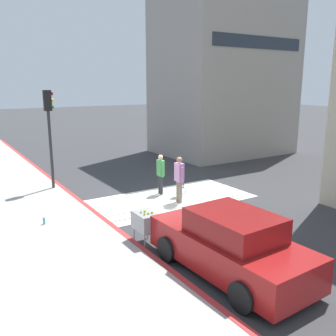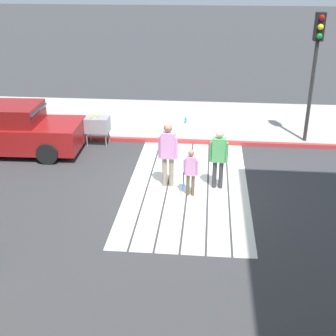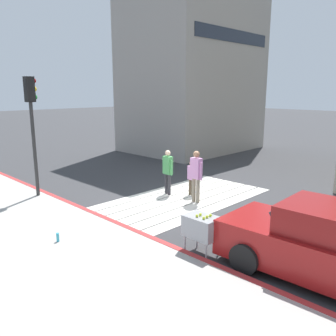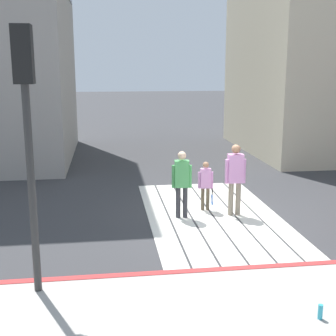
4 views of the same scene
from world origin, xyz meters
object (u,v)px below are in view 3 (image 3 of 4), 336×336
(car_parked_near_curb, at_px, (328,247))
(pedestrian_child_with_racket, at_px, (192,176))
(tennis_ball_cart, at_px, (202,227))
(pedestrian_adult_trailing, at_px, (196,173))
(water_bottle, at_px, (58,237))
(pedestrian_adult_lead, at_px, (168,169))
(traffic_light_corner, at_px, (32,113))

(car_parked_near_curb, distance_m, pedestrian_child_with_racket, 6.32)
(tennis_ball_cart, xyz_separation_m, pedestrian_adult_trailing, (2.93, 2.65, 0.35))
(water_bottle, bearing_deg, car_parked_near_curb, -60.36)
(pedestrian_adult_trailing, xyz_separation_m, pedestrian_child_with_racket, (0.49, 0.63, -0.32))
(pedestrian_adult_lead, bearing_deg, pedestrian_adult_trailing, -89.22)
(pedestrian_adult_lead, xyz_separation_m, pedestrian_adult_trailing, (0.02, -1.34, 0.08))
(traffic_light_corner, relative_size, pedestrian_child_with_racket, 3.29)
(tennis_ball_cart, height_order, water_bottle, tennis_ball_cart)
(water_bottle, bearing_deg, traffic_light_corner, 70.37)
(water_bottle, bearing_deg, pedestrian_adult_trailing, -2.07)
(water_bottle, relative_size, pedestrian_adult_trailing, 0.12)
(pedestrian_adult_lead, distance_m, pedestrian_adult_trailing, 1.34)
(car_parked_near_curb, xyz_separation_m, pedestrian_adult_lead, (2.01, 6.51, 0.24))
(car_parked_near_curb, height_order, tennis_ball_cart, car_parked_near_curb)
(pedestrian_adult_lead, bearing_deg, pedestrian_child_with_racket, -54.54)
(tennis_ball_cart, height_order, pedestrian_adult_trailing, pedestrian_adult_trailing)
(water_bottle, bearing_deg, tennis_ball_cart, -52.83)
(tennis_ball_cart, distance_m, pedestrian_adult_trailing, 3.96)
(traffic_light_corner, relative_size, tennis_ball_cart, 4.17)
(car_parked_near_curb, distance_m, water_bottle, 6.18)
(tennis_ball_cart, height_order, pedestrian_child_with_racket, pedestrian_child_with_racket)
(pedestrian_adult_trailing, bearing_deg, tennis_ball_cart, -137.92)
(pedestrian_adult_trailing, bearing_deg, water_bottle, 177.93)
(traffic_light_corner, relative_size, pedestrian_adult_trailing, 2.36)
(traffic_light_corner, height_order, tennis_ball_cart, traffic_light_corner)
(tennis_ball_cart, bearing_deg, pedestrian_adult_lead, 53.85)
(water_bottle, distance_m, pedestrian_adult_lead, 5.24)
(pedestrian_adult_trailing, bearing_deg, traffic_light_corner, 130.04)
(water_bottle, height_order, pedestrian_adult_lead, pedestrian_adult_lead)
(pedestrian_adult_trailing, bearing_deg, pedestrian_adult_lead, 90.78)
(car_parked_near_curb, relative_size, tennis_ball_cart, 4.28)
(traffic_light_corner, xyz_separation_m, tennis_ball_cart, (0.68, -6.94, -2.34))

